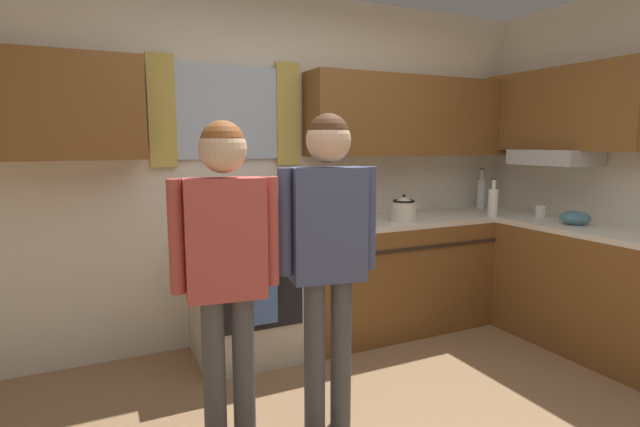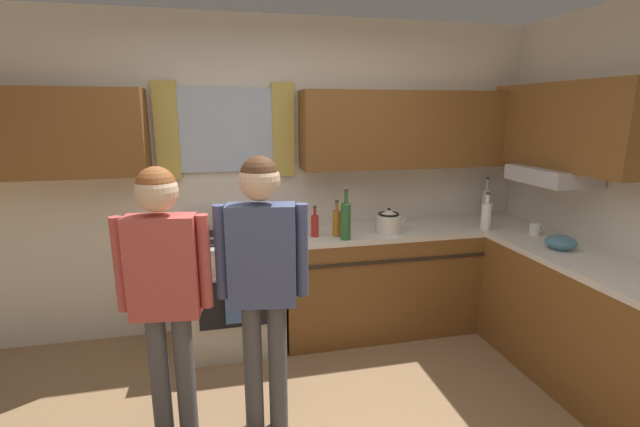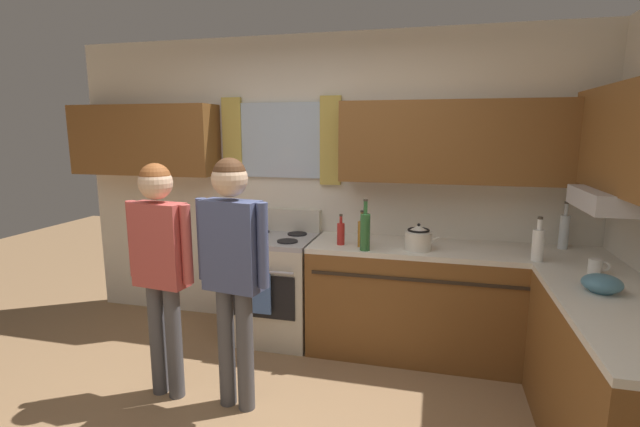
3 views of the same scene
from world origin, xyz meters
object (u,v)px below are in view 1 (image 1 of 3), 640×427
at_px(adult_left, 226,252).
at_px(mug_ceramic_white, 541,211).
at_px(bottle_wine_green, 367,206).
at_px(stovetop_kettle, 404,209).
at_px(stove_oven, 246,291).
at_px(bottle_milk_white, 493,201).
at_px(mixing_bowl, 575,218).
at_px(bottle_oil_amber, 354,210).
at_px(bottle_tall_clear, 481,193).
at_px(adult_in_plaid, 328,237).
at_px(bottle_sauce_red, 332,214).

bearing_deg(adult_left, mug_ceramic_white, 12.17).
height_order(bottle_wine_green, mug_ceramic_white, bottle_wine_green).
distance_m(mug_ceramic_white, stovetop_kettle, 1.16).
relative_size(stove_oven, mug_ceramic_white, 8.76).
height_order(bottle_milk_white, mixing_bowl, bottle_milk_white).
relative_size(stove_oven, mixing_bowl, 5.20).
xyz_separation_m(bottle_oil_amber, mixing_bowl, (1.47, -0.68, -0.06)).
distance_m(bottle_tall_clear, adult_left, 2.96).
relative_size(mug_ceramic_white, adult_in_plaid, 0.08).
relative_size(mug_ceramic_white, stovetop_kettle, 0.46).
bearing_deg(mug_ceramic_white, stovetop_kettle, 164.22).
xyz_separation_m(mug_ceramic_white, mixing_bowl, (-0.08, -0.36, -0.00)).
distance_m(stovetop_kettle, adult_left, 1.86).
relative_size(bottle_milk_white, adult_in_plaid, 0.19).
height_order(mug_ceramic_white, adult_in_plaid, adult_in_plaid).
distance_m(bottle_milk_white, mixing_bowl, 0.63).
bearing_deg(adult_left, adult_in_plaid, -1.02).
relative_size(bottle_wine_green, bottle_sauce_red, 1.60).
bearing_deg(adult_left, bottle_sauce_red, 42.33).
bearing_deg(adult_in_plaid, mixing_bowl, 6.33).
bearing_deg(stove_oven, bottle_oil_amber, -9.91).
relative_size(bottle_wine_green, stovetop_kettle, 1.44).
bearing_deg(stovetop_kettle, stove_oven, 173.55).
bearing_deg(adult_in_plaid, bottle_tall_clear, 29.45).
xyz_separation_m(bottle_milk_white, adult_left, (-2.43, -0.81, -0.02)).
distance_m(bottle_wine_green, mixing_bowl, 1.54).
bearing_deg(stovetop_kettle, adult_left, -150.80).
bearing_deg(mixing_bowl, stovetop_kettle, 146.91).
distance_m(stove_oven, bottle_milk_white, 2.12).
bearing_deg(stove_oven, bottle_milk_white, -6.56).
xyz_separation_m(bottle_tall_clear, mug_ceramic_white, (0.04, -0.63, -0.09)).
height_order(mug_ceramic_white, stovetop_kettle, stovetop_kettle).
relative_size(stove_oven, adult_left, 0.69).
xyz_separation_m(bottle_oil_amber, mug_ceramic_white, (1.55, -0.32, -0.06)).
bearing_deg(mixing_bowl, adult_left, -175.10).
relative_size(bottle_sauce_red, mug_ceramic_white, 1.95).
bearing_deg(stovetop_kettle, bottle_milk_white, -6.71).
relative_size(mug_ceramic_white, adult_left, 0.08).
relative_size(bottle_wine_green, mug_ceramic_white, 3.14).
distance_m(stove_oven, bottle_wine_green, 1.04).
bearing_deg(bottle_wine_green, adult_in_plaid, -131.36).
bearing_deg(stovetop_kettle, mug_ceramic_white, -15.78).
bearing_deg(bottle_wine_green, bottle_oil_amber, 111.18).
xyz_separation_m(stovetop_kettle, adult_left, (-1.62, -0.91, 0.01)).
xyz_separation_m(bottle_tall_clear, stovetop_kettle, (-1.08, -0.31, -0.05)).
height_order(bottle_tall_clear, adult_left, adult_left).
bearing_deg(bottle_milk_white, bottle_oil_amber, 175.57).
relative_size(bottle_oil_amber, mixing_bowl, 1.35).
distance_m(bottle_oil_amber, adult_left, 1.49).
bearing_deg(adult_left, bottle_milk_white, 18.40).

